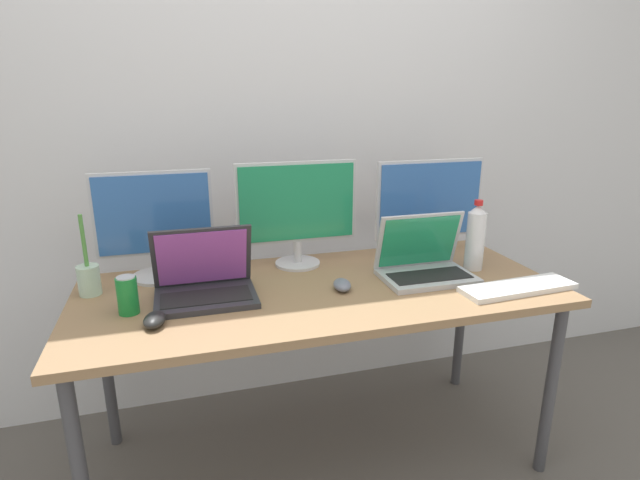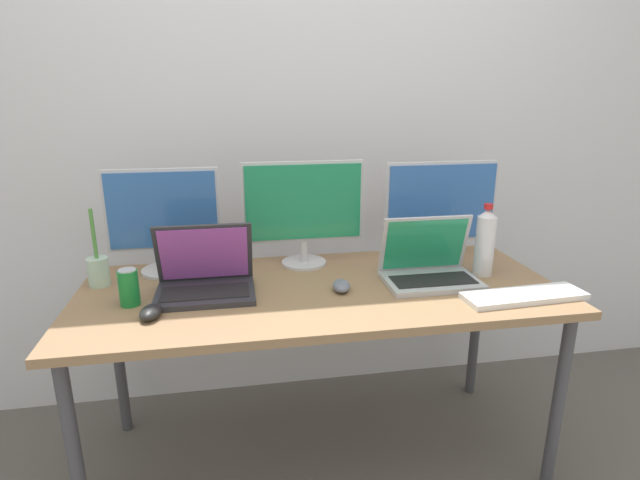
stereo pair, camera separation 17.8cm
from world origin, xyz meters
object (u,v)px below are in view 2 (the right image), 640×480
object	(u,v)px
work_desk	(320,302)
bamboo_vase	(98,270)
laptop_silver	(205,278)
monitor_left	(164,219)
keyboard_main	(524,296)
mouse_by_keyboard	(341,286)
water_bottle	(485,242)
monitor_right	(441,207)
monitor_center	(303,209)
mouse_by_laptop	(151,312)
soda_can_near_keyboard	(129,287)
laptop_secondary	(429,266)

from	to	relation	value
work_desk	bamboo_vase	size ratio (longest dim) A/B	5.98
laptop_silver	monitor_left	bearing A→B (deg)	122.40
keyboard_main	mouse_by_keyboard	world-z (taller)	mouse_by_keyboard
monitor_left	laptop_silver	bearing A→B (deg)	-57.60
water_bottle	work_desk	bearing A→B (deg)	-178.53
monitor_right	mouse_by_keyboard	size ratio (longest dim) A/B	4.80
bamboo_vase	monitor_center	bearing A→B (deg)	7.34
laptop_silver	bamboo_vase	bearing A→B (deg)	160.25
mouse_by_laptop	keyboard_main	bearing A→B (deg)	8.07
monitor_center	bamboo_vase	size ratio (longest dim) A/B	1.68
bamboo_vase	soda_can_near_keyboard	bearing A→B (deg)	-54.72
laptop_silver	mouse_by_laptop	size ratio (longest dim) A/B	3.22
keyboard_main	laptop_silver	bearing A→B (deg)	163.81
monitor_center	mouse_by_keyboard	bearing A→B (deg)	-73.47
monitor_left	monitor_right	size ratio (longest dim) A/B	0.89
monitor_left	monitor_right	distance (m)	1.12
soda_can_near_keyboard	monitor_left	bearing A→B (deg)	73.88
laptop_secondary	bamboo_vase	xyz separation A→B (m)	(-1.21, 0.17, 0.00)
laptop_secondary	bamboo_vase	world-z (taller)	bamboo_vase
monitor_left	mouse_by_laptop	bearing A→B (deg)	-90.90
keyboard_main	water_bottle	bearing A→B (deg)	93.51
work_desk	bamboo_vase	distance (m)	0.82
keyboard_main	mouse_by_keyboard	xyz separation A→B (m)	(-0.61, 0.18, 0.01)
water_bottle	soda_can_near_keyboard	distance (m)	1.31
monitor_center	laptop_secondary	world-z (taller)	monitor_center
monitor_center	laptop_silver	bearing A→B (deg)	-148.31
mouse_by_keyboard	mouse_by_laptop	xyz separation A→B (m)	(-0.64, -0.11, 0.00)
keyboard_main	soda_can_near_keyboard	distance (m)	1.35
monitor_left	keyboard_main	distance (m)	1.35
laptop_silver	soda_can_near_keyboard	bearing A→B (deg)	-165.75
monitor_center	soda_can_near_keyboard	size ratio (longest dim) A/B	3.87
laptop_secondary	soda_can_near_keyboard	xyz separation A→B (m)	(-1.07, -0.04, 0.01)
mouse_by_laptop	laptop_silver	bearing A→B (deg)	58.71
mouse_by_laptop	soda_can_near_keyboard	distance (m)	0.15
keyboard_main	mouse_by_laptop	distance (m)	1.25
soda_can_near_keyboard	bamboo_vase	xyz separation A→B (m)	(-0.14, 0.20, -0.00)
monitor_left	soda_can_near_keyboard	size ratio (longest dim) A/B	3.41
keyboard_main	laptop_secondary	bearing A→B (deg)	136.78
laptop_silver	keyboard_main	bearing A→B (deg)	-12.77
keyboard_main	soda_can_near_keyboard	size ratio (longest dim) A/B	3.44
laptop_silver	keyboard_main	distance (m)	1.12
work_desk	mouse_by_laptop	world-z (taller)	mouse_by_laptop
laptop_silver	water_bottle	world-z (taller)	water_bottle
mouse_by_keyboard	water_bottle	world-z (taller)	water_bottle
monitor_center	monitor_left	bearing A→B (deg)	179.27
monitor_left	laptop_secondary	world-z (taller)	monitor_left
bamboo_vase	work_desk	bearing A→B (deg)	-11.17
monitor_center	mouse_by_keyboard	distance (m)	0.39
mouse_by_laptop	bamboo_vase	distance (m)	0.39
mouse_by_keyboard	monitor_center	bearing A→B (deg)	114.89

